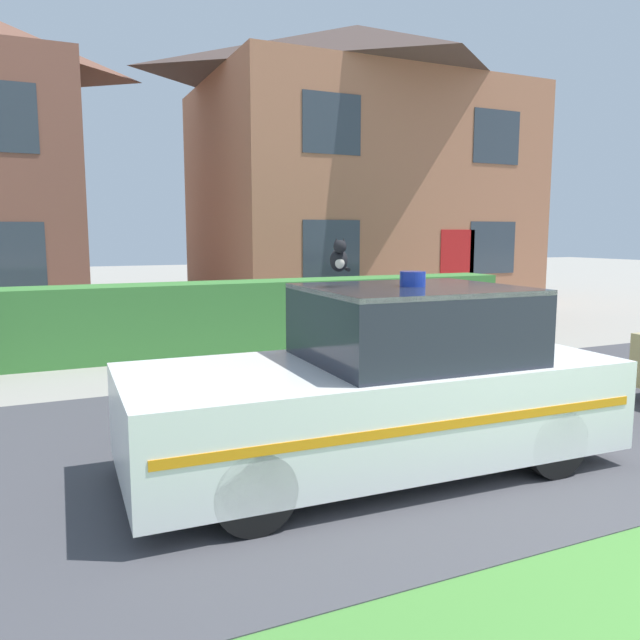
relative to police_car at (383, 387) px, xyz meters
name	(u,v)px	position (x,y,z in m)	size (l,w,h in m)	color
road_strip	(413,426)	(0.88, 0.86, -0.70)	(28.00, 5.12, 0.01)	#424247
garden_hedge	(204,318)	(-0.09, 5.77, -0.12)	(11.53, 0.89, 1.19)	#3D7F38
police_car	(383,387)	(0.00, 0.00, 0.00)	(4.16, 1.80, 1.66)	black
cat	(339,258)	(-0.32, 0.20, 1.08)	(0.26, 0.27, 0.28)	black
house_right	(356,166)	(5.68, 11.29, 3.16)	(8.61, 6.59, 7.60)	#A86B4C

